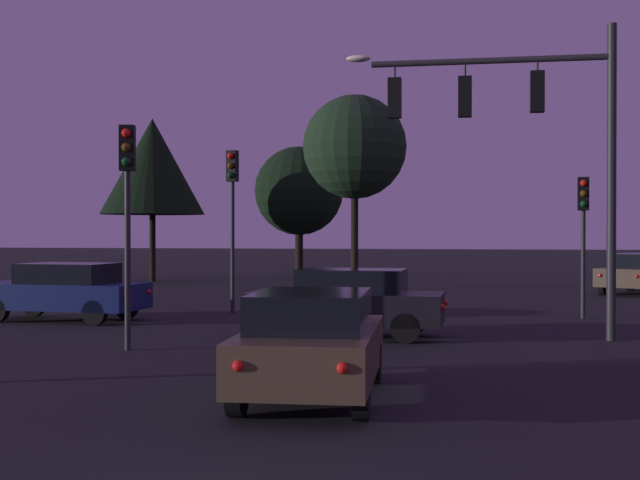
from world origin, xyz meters
TOP-DOWN VIEW (x-y plane):
  - ground_plane at (0.00, 24.50)m, footprint 168.00×168.00m
  - traffic_signal_mast_arm at (3.17, 13.36)m, footprint 5.88×0.37m
  - traffic_light_corner_left at (5.01, 17.99)m, footprint 0.32×0.36m
  - traffic_light_corner_right at (-4.81, 18.00)m, footprint 0.34×0.37m
  - traffic_light_median at (-4.72, 10.13)m, footprint 0.35×0.38m
  - car_nearside_lane at (-0.22, 5.97)m, footprint 1.96×4.06m
  - car_crossing_left at (-0.72, 12.96)m, footprint 4.44×1.87m
  - car_crossing_right at (-8.59, 15.13)m, footprint 4.51×2.24m
  - car_far_lane at (8.37, 28.11)m, footprint 3.85×4.90m
  - tree_behind_sign at (-6.79, 37.71)m, footprint 4.65×4.65m
  - tree_left_far at (-12.73, 32.17)m, footprint 4.90×4.90m
  - tree_center_horizon at (-2.61, 28.38)m, footprint 4.23×4.23m

SIDE VIEW (x-z plane):
  - ground_plane at x=0.00m, z-range 0.00..0.00m
  - car_nearside_lane at x=-0.22m, z-range 0.03..1.55m
  - car_crossing_left at x=-0.72m, z-range 0.03..1.55m
  - car_crossing_right at x=-8.59m, z-range 0.04..1.56m
  - car_far_lane at x=8.37m, z-range 0.04..1.56m
  - traffic_light_corner_left at x=5.01m, z-range 0.82..4.64m
  - traffic_light_median at x=-4.72m, z-range 0.92..5.39m
  - traffic_light_corner_right at x=-4.81m, z-range 0.96..5.67m
  - tree_behind_sign at x=-6.79m, z-range 1.07..7.90m
  - traffic_signal_mast_arm at x=3.17m, z-range 1.29..8.13m
  - tree_left_far at x=-12.73m, z-range 1.58..9.28m
  - tree_center_horizon at x=-2.61m, z-range 1.82..9.74m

